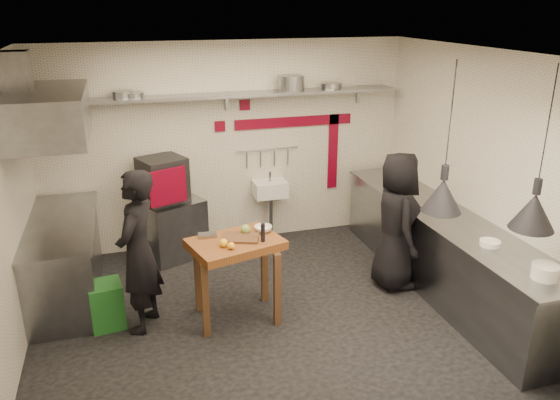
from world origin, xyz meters
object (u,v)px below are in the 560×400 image
object	(u,v)px
combi_oven	(163,179)
prep_table	(237,279)
chef_right	(396,221)
oven_stand	(172,228)
green_bin	(106,305)
chef_left	(138,252)

from	to	relation	value
combi_oven	prep_table	size ratio (longest dim) A/B	0.63
prep_table	chef_right	size ratio (longest dim) A/B	0.55
oven_stand	combi_oven	size ratio (longest dim) A/B	1.38
prep_table	oven_stand	bearing A→B (deg)	90.77
oven_stand	chef_right	bearing A→B (deg)	-55.00
green_bin	chef_left	world-z (taller)	chef_left
oven_stand	chef_left	xyz separation A→B (m)	(-0.49, -1.67, 0.47)
oven_stand	prep_table	bearing A→B (deg)	-96.61
green_bin	chef_right	bearing A→B (deg)	-0.61
combi_oven	chef_left	size ratio (longest dim) A/B	0.33
combi_oven	chef_left	world-z (taller)	chef_left
oven_stand	combi_oven	distance (m)	0.69
green_bin	chef_left	bearing A→B (deg)	-17.33
chef_right	combi_oven	bearing A→B (deg)	66.30
combi_oven	green_bin	xyz separation A→B (m)	(-0.78, -1.55, -0.84)
chef_left	chef_right	xyz separation A→B (m)	(2.96, 0.08, -0.04)
green_bin	prep_table	distance (m)	1.39
combi_oven	chef_left	xyz separation A→B (m)	(-0.41, -1.67, -0.22)
combi_oven	prep_table	xyz separation A→B (m)	(0.58, -1.78, -0.63)
combi_oven	green_bin	bearing A→B (deg)	-139.13
oven_stand	chef_left	world-z (taller)	chef_left
oven_stand	green_bin	distance (m)	1.78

